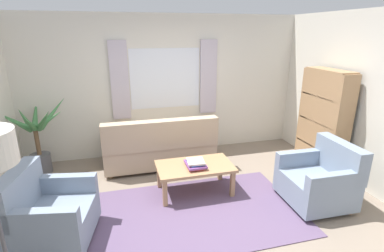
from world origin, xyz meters
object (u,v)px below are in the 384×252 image
couch (160,147)px  potted_plant (37,139)px  armchair_right (320,180)px  bookshelf (323,121)px  coffee_table (195,169)px  book_stack_on_table (195,164)px  armchair_left (48,214)px

couch → potted_plant: bearing=-7.2°
armchair_right → potted_plant: size_ratio=0.70×
potted_plant → bookshelf: size_ratio=0.73×
coffee_table → book_stack_on_table: bearing=-99.2°
armchair_left → coffee_table: 1.96m
coffee_table → potted_plant: 2.66m
armchair_left → armchair_right: bearing=-81.0°
couch → coffee_table: couch is taller
coffee_table → bookshelf: (2.23, 0.16, 0.50)m
armchair_right → potted_plant: (-3.92, 1.97, 0.26)m
bookshelf → armchair_left: bearing=100.7°
armchair_right → coffee_table: armchair_right is taller
armchair_left → bookshelf: 4.20m
couch → armchair_left: bearing=47.1°
couch → coffee_table: size_ratio=1.73×
armchair_left → book_stack_on_table: size_ratio=2.88×
couch → armchair_right: size_ratio=2.16×
coffee_table → bookshelf: size_ratio=0.64×
armchair_left → coffee_table: bearing=-61.3°
couch → armchair_left: size_ratio=1.95×
book_stack_on_table → bookshelf: 2.28m
book_stack_on_table → potted_plant: size_ratio=0.27×
coffee_table → armchair_right: bearing=-24.0°
couch → book_stack_on_table: size_ratio=5.60×
book_stack_on_table → potted_plant: potted_plant is taller
armchair_right → armchair_left: bearing=-90.3°
coffee_table → potted_plant: bearing=151.6°
book_stack_on_table → potted_plant: 2.67m
bookshelf → armchair_right: bearing=143.5°
couch → armchair_left: (-1.50, -1.62, -0.01)m
couch → potted_plant: (-1.97, 0.25, 0.25)m
coffee_table → armchair_left: bearing=-161.9°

